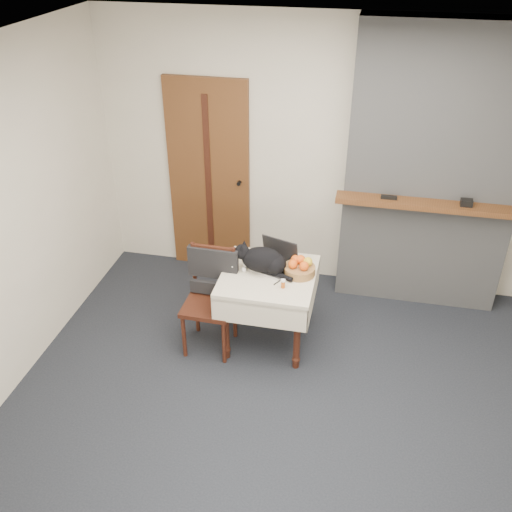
{
  "coord_description": "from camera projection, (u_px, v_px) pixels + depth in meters",
  "views": [
    {
      "loc": [
        0.36,
        -3.05,
        3.32
      ],
      "look_at": [
        -0.47,
        0.79,
        0.9
      ],
      "focal_mm": 40.0,
      "sensor_mm": 36.0,
      "label": 1
    }
  ],
  "objects": [
    {
      "name": "laptop",
      "position": [
        276.0,
        261.0,
        4.81
      ],
      "size": [
        0.4,
        0.37,
        0.24
      ],
      "rotation": [
        0.0,
        0.0,
        -0.32
      ],
      "color": "#B7B7BC",
      "rests_on": "side_table"
    },
    {
      "name": "fruit_basket",
      "position": [
        300.0,
        268.0,
        4.72
      ],
      "size": [
        0.26,
        0.26,
        0.15
      ],
      "color": "#A07040",
      "rests_on": "side_table"
    },
    {
      "name": "cat",
      "position": [
        264.0,
        260.0,
        4.73
      ],
      "size": [
        0.53,
        0.24,
        0.26
      ],
      "rotation": [
        0.0,
        0.0,
        -0.02
      ],
      "color": "black",
      "rests_on": "side_table"
    },
    {
      "name": "desk_clutter",
      "position": [
        286.0,
        275.0,
        4.73
      ],
      "size": [
        0.12,
        0.12,
        0.01
      ],
      "primitive_type": "cube",
      "rotation": [
        0.0,
        0.0,
        0.78
      ],
      "color": "black",
      "rests_on": "side_table"
    },
    {
      "name": "chair",
      "position": [
        211.0,
        284.0,
        4.81
      ],
      "size": [
        0.43,
        0.42,
        0.93
      ],
      "rotation": [
        0.0,
        0.0,
        -0.02
      ],
      "color": "#3B1E10",
      "rests_on": "ground"
    },
    {
      "name": "side_table",
      "position": [
        268.0,
        285.0,
        4.81
      ],
      "size": [
        0.78,
        0.78,
        0.7
      ],
      "color": "#3B1E10",
      "rests_on": "ground"
    },
    {
      "name": "pill_bottle",
      "position": [
        283.0,
        284.0,
        4.56
      ],
      "size": [
        0.04,
        0.04,
        0.08
      ],
      "color": "#B34F16",
      "rests_on": "side_table"
    },
    {
      "name": "room_shell",
      "position": [
        314.0,
        179.0,
        3.81
      ],
      "size": [
        4.52,
        4.01,
        2.61
      ],
      "color": "beige",
      "rests_on": "ground"
    },
    {
      "name": "door",
      "position": [
        209.0,
        178.0,
        5.68
      ],
      "size": [
        0.82,
        0.1,
        2.0
      ],
      "color": "brown",
      "rests_on": "ground"
    },
    {
      "name": "chimney",
      "position": [
        432.0,
        173.0,
        5.04
      ],
      "size": [
        1.62,
        0.48,
        2.6
      ],
      "color": "gray",
      "rests_on": "ground"
    },
    {
      "name": "cream_jar",
      "position": [
        233.0,
        268.0,
        4.76
      ],
      "size": [
        0.06,
        0.06,
        0.07
      ],
      "primitive_type": "cylinder",
      "color": "white",
      "rests_on": "side_table"
    },
    {
      "name": "ground",
      "position": [
        294.0,
        416.0,
        4.35
      ],
      "size": [
        4.5,
        4.5,
        0.0
      ],
      "primitive_type": "plane",
      "color": "black",
      "rests_on": "ground"
    }
  ]
}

